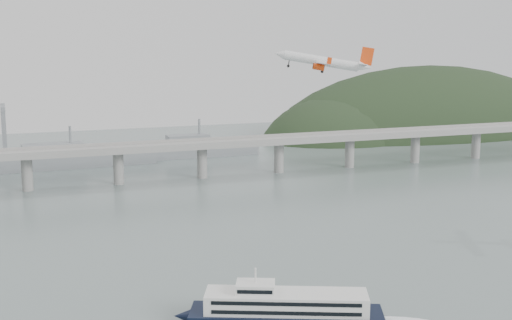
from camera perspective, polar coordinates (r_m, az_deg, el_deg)
name	(u,v)px	position (r m, az deg, el deg)	size (l,w,h in m)	color
ground	(316,297)	(226.23, 5.02, -11.30)	(900.00, 900.00, 0.00)	slate
bridge	(167,151)	(405.27, -7.41, 0.75)	(800.00, 22.00, 23.90)	gray
headland	(439,152)	(651.59, 15.04, 0.67)	(365.00, 155.00, 156.00)	black
ferry	(286,310)	(203.14, 2.53, -12.38)	(86.85, 44.41, 17.37)	black
airliner	(324,62)	(281.73, 5.67, 8.15)	(37.54, 35.42, 10.95)	silver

